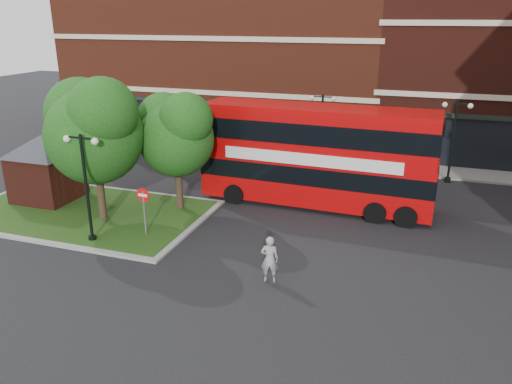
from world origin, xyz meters
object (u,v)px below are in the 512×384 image
(woman, at_px, (270,259))
(car_white, at_px, (343,156))
(bus, at_px, (317,150))
(car_silver, at_px, (204,149))

(woman, height_order, car_white, woman)
(bus, bearing_deg, car_silver, 148.36)
(woman, bearing_deg, car_silver, -69.27)
(bus, xyz_separation_m, car_silver, (-9.43, 6.37, -2.31))
(woman, relative_size, car_silver, 0.42)
(car_silver, height_order, car_white, car_silver)
(car_white, bearing_deg, woman, -175.46)
(bus, distance_m, woman, 9.01)
(woman, distance_m, car_white, 16.56)
(car_white, bearing_deg, car_silver, 103.30)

